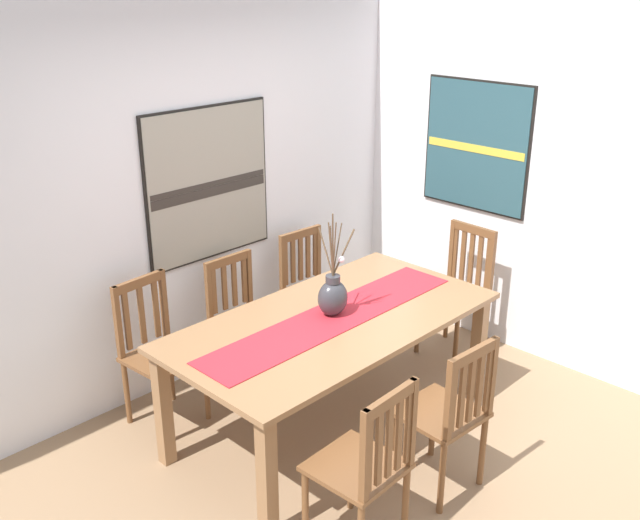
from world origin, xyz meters
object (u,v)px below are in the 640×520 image
chair_0 (158,351)px  chair_5 (312,286)px  centerpiece_vase (333,296)px  painting_on_side_wall (477,146)px  painting_on_back_wall (208,184)px  chair_4 (449,412)px  chair_3 (243,316)px  dining_table (333,332)px  chair_2 (459,289)px  chair_1 (367,465)px

chair_0 → chair_5: bearing=0.7°
centerpiece_vase → painting_on_side_wall: 1.84m
painting_on_back_wall → chair_4: bearing=-89.8°
chair_3 → centerpiece_vase: bearing=-88.1°
dining_table → painting_on_back_wall: bearing=90.0°
chair_0 → chair_4: 1.87m
centerpiece_vase → chair_0: (-0.74, 0.83, -0.41)m
chair_4 → chair_5: (0.69, 1.75, -0.01)m
chair_0 → painting_on_side_wall: bearing=-15.4°
painting_on_back_wall → painting_on_side_wall: (1.76, -0.99, 0.13)m
chair_2 → chair_4: bearing=-147.7°
chair_3 → painting_on_back_wall: painting_on_back_wall is taller
centerpiece_vase → chair_3: (-0.03, 0.85, -0.42)m
painting_on_back_wall → chair_0: bearing=-155.9°
chair_4 → painting_on_back_wall: painting_on_back_wall is taller
chair_4 → painting_on_side_wall: size_ratio=0.97×
chair_1 → chair_4: bearing=-1.5°
chair_2 → painting_on_side_wall: bearing=25.7°
chair_3 → chair_4: 1.75m
dining_table → chair_4: 0.89m
centerpiece_vase → chair_4: centerpiece_vase is taller
chair_2 → chair_4: size_ratio=1.05×
centerpiece_vase → dining_table: bearing=-135.3°
dining_table → chair_3: 0.90m
centerpiece_vase → painting_on_back_wall: painting_on_back_wall is taller
chair_4 → chair_5: size_ratio=1.03×
centerpiece_vase → chair_2: (1.37, -0.02, -0.39)m
chair_3 → chair_4: chair_4 is taller
chair_4 → painting_on_side_wall: 2.28m
chair_2 → chair_3: bearing=148.4°
dining_table → painting_on_side_wall: painting_on_side_wall is taller
chair_0 → dining_table: bearing=-50.6°
dining_table → painting_on_back_wall: 1.38m
dining_table → chair_1: (-0.66, -0.85, -0.17)m
chair_0 → chair_2: chair_2 is taller
centerpiece_vase → painting_on_side_wall: size_ratio=0.69×
painting_on_back_wall → painting_on_side_wall: bearing=-29.5°
dining_table → chair_5: bearing=51.6°
centerpiece_vase → chair_5: centerpiece_vase is taller
chair_3 → chair_5: chair_5 is taller
chair_2 → centerpiece_vase: bearing=179.3°
chair_2 → chair_5: chair_2 is taller
chair_1 → painting_on_back_wall: painting_on_back_wall is taller
chair_1 → painting_on_side_wall: bearing=23.2°
chair_4 → painting_on_back_wall: size_ratio=0.89×
dining_table → chair_0: bearing=129.4°
chair_5 → chair_0: bearing=-179.3°
centerpiece_vase → chair_1: size_ratio=0.70×
chair_3 → chair_4: size_ratio=0.95×
chair_2 → painting_on_back_wall: (-1.41, 1.16, 0.87)m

